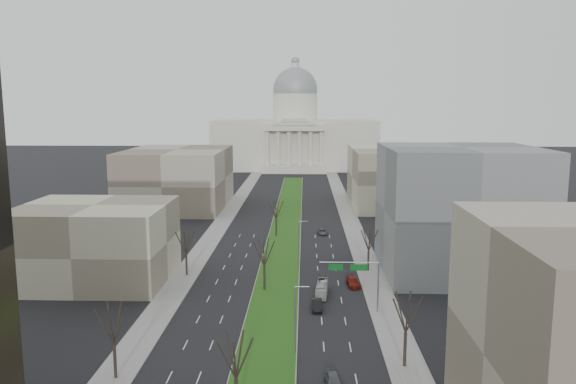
% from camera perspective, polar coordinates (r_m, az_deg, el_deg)
% --- Properties ---
extents(ground, '(600.00, 600.00, 0.00)m').
position_cam_1_polar(ground, '(136.83, -0.37, -4.55)').
color(ground, black).
rests_on(ground, ground).
extents(median, '(8.00, 222.03, 0.20)m').
position_cam_1_polar(median, '(135.82, -0.39, -4.61)').
color(median, '#999993').
rests_on(median, ground).
extents(sidewalk_left, '(5.00, 330.00, 0.15)m').
position_cam_1_polar(sidewalk_left, '(114.75, -9.67, -7.30)').
color(sidewalk_left, gray).
rests_on(sidewalk_left, ground).
extents(sidewalk_right, '(5.00, 330.00, 0.15)m').
position_cam_1_polar(sidewalk_right, '(113.27, 8.12, -7.47)').
color(sidewalk_right, gray).
rests_on(sidewalk_right, ground).
extents(capitol, '(80.00, 46.00, 55.00)m').
position_cam_1_polar(capitol, '(283.04, 0.73, 5.75)').
color(capitol, beige).
rests_on(capitol, ground).
extents(building_beige_left, '(26.00, 22.00, 14.00)m').
position_cam_1_polar(building_beige_left, '(107.94, -18.94, -4.89)').
color(building_beige_left, gray).
rests_on(building_beige_left, ground).
extents(building_grey_right, '(28.00, 26.00, 24.00)m').
position_cam_1_polar(building_grey_right, '(110.75, 16.95, -1.81)').
color(building_grey_right, slate).
rests_on(building_grey_right, ground).
extents(building_far_left, '(30.00, 40.00, 18.00)m').
position_cam_1_polar(building_far_left, '(178.98, -11.17, 1.40)').
color(building_far_left, gray).
rests_on(building_far_left, ground).
extents(building_far_right, '(30.00, 40.00, 18.00)m').
position_cam_1_polar(building_far_right, '(181.96, 11.24, 1.52)').
color(building_far_right, gray).
rests_on(building_far_right, ground).
extents(tree_left_mid, '(5.40, 5.40, 9.72)m').
position_cam_1_polar(tree_left_mid, '(69.44, -17.35, -12.47)').
color(tree_left_mid, black).
rests_on(tree_left_mid, ground).
extents(tree_left_far, '(5.28, 5.28, 9.50)m').
position_cam_1_polar(tree_left_far, '(106.34, -10.34, -4.84)').
color(tree_left_far, black).
rests_on(tree_left_far, ground).
extents(tree_right_mid, '(5.52, 5.52, 9.94)m').
position_cam_1_polar(tree_right_mid, '(70.60, 11.93, -11.76)').
color(tree_right_mid, black).
rests_on(tree_right_mid, ground).
extents(tree_right_far, '(5.04, 5.04, 9.07)m').
position_cam_1_polar(tree_right_far, '(108.70, 8.21, -4.65)').
color(tree_right_far, black).
rests_on(tree_right_far, ground).
extents(tree_median_a, '(5.40, 5.40, 9.72)m').
position_cam_1_polar(tree_median_a, '(58.91, -5.34, -16.07)').
color(tree_median_a, black).
rests_on(tree_median_a, ground).
extents(tree_median_b, '(5.40, 5.40, 9.72)m').
position_cam_1_polar(tree_median_b, '(96.49, -2.43, -6.02)').
color(tree_median_b, black).
rests_on(tree_median_b, ground).
extents(tree_median_c, '(5.40, 5.40, 9.72)m').
position_cam_1_polar(tree_median_c, '(135.46, -1.22, -1.67)').
color(tree_median_c, black).
rests_on(tree_median_c, ground).
extents(streetlamp_median_b, '(1.90, 0.20, 9.16)m').
position_cam_1_polar(streetlamp_median_b, '(73.17, 0.75, -12.77)').
color(streetlamp_median_b, gray).
rests_on(streetlamp_median_b, ground).
extents(streetlamp_median_c, '(1.90, 0.20, 9.16)m').
position_cam_1_polar(streetlamp_median_c, '(111.32, 1.10, -5.15)').
color(streetlamp_median_c, gray).
rests_on(streetlamp_median_c, ground).
extents(mast_arm_signs, '(9.12, 0.24, 8.09)m').
position_cam_1_polar(mast_arm_signs, '(87.33, 7.39, -8.31)').
color(mast_arm_signs, gray).
rests_on(mast_arm_signs, ground).
extents(car_grey_near, '(2.22, 4.56, 1.50)m').
position_cam_1_polar(car_grey_near, '(67.61, 4.62, -18.49)').
color(car_grey_near, '#4F5256').
rests_on(car_grey_near, ground).
extents(car_black, '(1.62, 4.60, 1.51)m').
position_cam_1_polar(car_black, '(89.68, 2.95, -11.39)').
color(car_black, black).
rests_on(car_black, ground).
extents(car_red, '(2.55, 5.25, 1.47)m').
position_cam_1_polar(car_red, '(101.07, 6.62, -9.08)').
color(car_red, '#65150D').
rests_on(car_red, ground).
extents(car_grey_far, '(2.42, 4.64, 1.25)m').
position_cam_1_polar(car_grey_far, '(139.40, 3.51, -4.06)').
color(car_grey_far, '#4E5256').
rests_on(car_grey_far, ground).
extents(box_van, '(2.50, 7.85, 2.15)m').
position_cam_1_polar(box_van, '(96.15, 3.47, -9.77)').
color(box_van, '#BEBEBE').
rests_on(box_van, ground).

